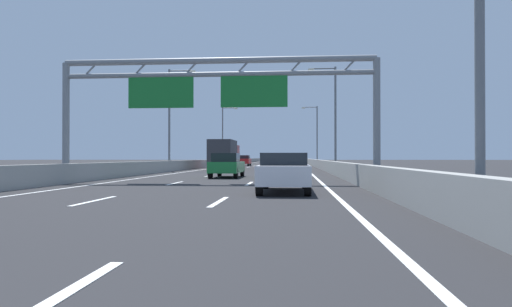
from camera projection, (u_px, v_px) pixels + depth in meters
ground_plane at (275, 163)px, 100.31m from camera, size 260.00×260.00×0.00m
lane_dash_left_1 at (95, 201)px, 13.24m from camera, size 0.16×3.00×0.01m
lane_dash_left_2 at (175, 183)px, 22.21m from camera, size 0.16×3.00×0.01m
lane_dash_left_3 at (209, 176)px, 31.19m from camera, size 0.16×3.00×0.01m
lane_dash_left_4 at (228, 172)px, 40.16m from camera, size 0.16×3.00×0.01m
lane_dash_left_5 at (240, 169)px, 49.13m from camera, size 0.16×3.00×0.01m
lane_dash_left_6 at (248, 167)px, 58.10m from camera, size 0.16×3.00×0.01m
lane_dash_left_7 at (254, 166)px, 67.07m from camera, size 0.16×3.00×0.01m
lane_dash_left_8 at (259, 165)px, 76.04m from camera, size 0.16×3.00×0.01m
lane_dash_left_9 at (262, 164)px, 85.01m from camera, size 0.16×3.00×0.01m
lane_dash_left_10 at (265, 163)px, 93.98m from camera, size 0.16×3.00×0.01m
lane_dash_left_11 at (268, 163)px, 102.95m from camera, size 0.16×3.00×0.01m
lane_dash_left_12 at (270, 162)px, 111.92m from camera, size 0.16×3.00×0.01m
lane_dash_left_13 at (272, 162)px, 120.89m from camera, size 0.16×3.00×0.01m
lane_dash_left_14 at (273, 162)px, 129.86m from camera, size 0.16×3.00×0.01m
lane_dash_left_15 at (274, 161)px, 138.83m from camera, size 0.16×3.00×0.01m
lane_dash_left_16 at (276, 161)px, 147.80m from camera, size 0.16×3.00×0.01m
lane_dash_left_17 at (277, 161)px, 156.77m from camera, size 0.16×3.00×0.01m
lane_dash_right_0 at (51, 302)px, 3.98m from camera, size 0.16×3.00×0.01m
lane_dash_right_1 at (219, 202)px, 12.95m from camera, size 0.16×3.00×0.01m
lane_dash_right_2 at (249, 184)px, 21.92m from camera, size 0.16×3.00×0.01m
lane_dash_right_3 at (262, 176)px, 30.89m from camera, size 0.16×3.00×0.01m
lane_dash_right_4 at (269, 172)px, 39.86m from camera, size 0.16×3.00×0.01m
lane_dash_right_5 at (274, 169)px, 48.83m from camera, size 0.16×3.00×0.01m
lane_dash_right_6 at (277, 167)px, 57.81m from camera, size 0.16×3.00×0.01m
lane_dash_right_7 at (279, 166)px, 66.78m from camera, size 0.16×3.00×0.01m
lane_dash_right_8 at (281, 165)px, 75.75m from camera, size 0.16×3.00×0.01m
lane_dash_right_9 at (282, 164)px, 84.72m from camera, size 0.16×3.00×0.01m
lane_dash_right_10 at (283, 163)px, 93.69m from camera, size 0.16×3.00×0.01m
lane_dash_right_11 at (284, 163)px, 102.66m from camera, size 0.16×3.00×0.01m
lane_dash_right_12 at (285, 162)px, 111.63m from camera, size 0.16×3.00×0.01m
lane_dash_right_13 at (285, 162)px, 120.60m from camera, size 0.16×3.00×0.01m
lane_dash_right_14 at (286, 162)px, 129.57m from camera, size 0.16×3.00×0.01m
lane_dash_right_15 at (286, 161)px, 138.54m from camera, size 0.16×3.00×0.01m
lane_dash_right_16 at (287, 161)px, 147.51m from camera, size 0.16×3.00×0.01m
lane_dash_right_17 at (287, 161)px, 156.48m from camera, size 0.16×3.00×0.01m
edge_line_left at (246, 164)px, 88.77m from camera, size 0.16×176.00×0.01m
edge_line_right at (301, 164)px, 87.93m from camera, size 0.16×176.00×0.01m
barrier_left at (248, 160)px, 110.84m from camera, size 0.45×220.00×0.95m
barrier_right at (306, 161)px, 109.72m from camera, size 0.45×220.00×0.95m
sign_gantry at (215, 88)px, 23.60m from camera, size 16.39×0.36×6.36m
streetlamp_left_mid at (172, 113)px, 43.19m from camera, size 2.58×0.28×9.50m
streetlamp_right_mid at (333, 112)px, 41.99m from camera, size 2.58×0.28×9.50m
streetlamp_left_far at (224, 132)px, 75.68m from camera, size 2.58×0.28×9.50m
streetlamp_right_far at (316, 132)px, 74.47m from camera, size 2.58×0.28×9.50m
silver_car at (266, 159)px, 128.20m from camera, size 1.71×4.49×1.43m
green_car at (227, 165)px, 28.68m from camera, size 1.73×4.51×1.51m
white_car at (284, 172)px, 16.62m from camera, size 1.79×4.62×1.41m
red_car at (244, 160)px, 67.93m from camera, size 1.81×4.32×1.55m
yellow_car at (293, 159)px, 126.36m from camera, size 1.83×4.40×1.38m
box_truck at (224, 153)px, 48.46m from camera, size 2.35×7.59×3.03m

